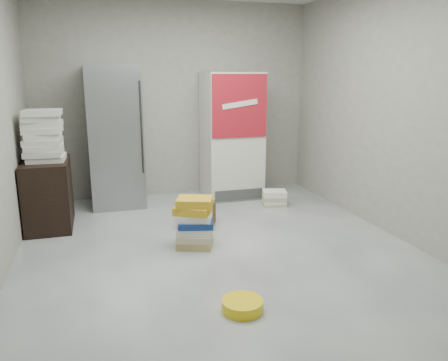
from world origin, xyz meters
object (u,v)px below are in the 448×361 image
wood_shelf (48,194)px  steel_fridge (115,137)px  coke_cooler (232,135)px  phonebook_stack_main (194,222)px  cardboard_box (198,215)px

wood_shelf → steel_fridge: bearing=41.3°
coke_cooler → wood_shelf: bearing=-163.7°
phonebook_stack_main → coke_cooler: bearing=83.1°
phonebook_stack_main → cardboard_box: (0.18, 0.63, -0.14)m
coke_cooler → steel_fridge: bearing=179.8°
coke_cooler → cardboard_box: (-0.79, -1.18, -0.78)m
coke_cooler → cardboard_box: size_ratio=3.63×
cardboard_box → phonebook_stack_main: bearing=-82.3°
coke_cooler → cardboard_box: bearing=-123.8°
coke_cooler → wood_shelf: coke_cooler is taller
steel_fridge → coke_cooler: 1.65m
wood_shelf → phonebook_stack_main: (1.51, -1.08, -0.14)m
coke_cooler → wood_shelf: size_ratio=2.25×
wood_shelf → cardboard_box: size_ratio=1.61×
coke_cooler → cardboard_box: 1.62m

